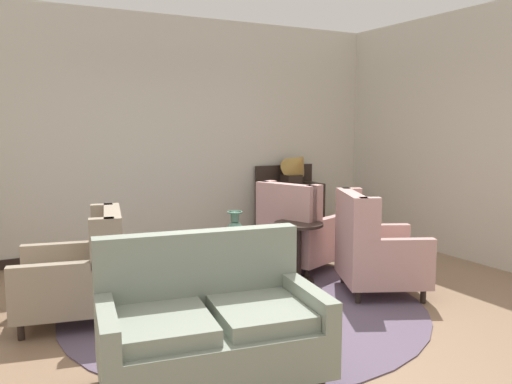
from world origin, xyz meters
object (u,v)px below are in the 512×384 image
Objects in this scene: armchair_far_left at (374,251)px; sideboard at (290,208)px; side_table at (298,247)px; coffee_table at (241,257)px; gramophone at (297,165)px; armchair_back_corner at (80,274)px; porcelain_vase at (235,231)px; settee at (210,325)px; armchair_near_sideboard at (300,234)px.

armchair_far_left is 0.97× the size of sideboard.
sideboard is at bearing 60.53° from side_table.
gramophone is (1.86, 1.92, 0.69)m from coffee_table.
side_table is (2.25, -0.02, -0.01)m from armchair_back_corner.
sideboard is at bearing 118.54° from gramophone.
porcelain_vase is at bearing -168.61° from side_table.
settee is 2.31× the size of side_table.
sideboard reaches higher than side_table.
coffee_table is at bearing 93.54° from armchair_back_corner.
gramophone reaches higher than porcelain_vase.
porcelain_vase is at bearing 67.16° from settee.
settee is 4.40m from gramophone.
armchair_back_corner is at bearing -151.32° from sideboard.
armchair_near_sideboard is 1.69m from gramophone.
sideboard is (0.54, 2.47, 0.04)m from armchair_far_left.
settee is at bearing -128.71° from sideboard.
gramophone is (1.08, 1.72, 0.72)m from side_table.
armchair_near_sideboard reaches higher than coffee_table.
gramophone reaches higher than side_table.
armchair_back_corner is 2.25m from side_table.
armchair_far_left is 1.61× the size of side_table.
settee is 2.82m from armchair_near_sideboard.
armchair_back_corner is (-2.53, -0.38, -0.03)m from armchair_near_sideboard.
armchair_near_sideboard is at bearing -121.24° from gramophone.
porcelain_vase is at bearing 95.09° from armchair_far_left.
coffee_table is 2.32× the size of porcelain_vase.
armchair_near_sideboard reaches higher than porcelain_vase.
side_table is (-0.49, 0.65, -0.04)m from armchair_far_left.
sideboard is at bearing 12.53° from armchair_far_left.
armchair_near_sideboard is at bearing 55.28° from side_table.
gramophone reaches higher than sideboard.
armchair_near_sideboard reaches higher than armchair_far_left.
porcelain_vase is 2.73m from gramophone.
armchair_back_corner is at bearing 172.20° from porcelain_vase.
sideboard reaches higher than settee.
coffee_table is 1.40× the size of gramophone.
coffee_table is 2.71m from sideboard.
side_table is 0.60× the size of sideboard.
coffee_table is 0.73× the size of sideboard.
sideboard is at bearing 130.65° from armchair_back_corner.
sideboard is (3.28, 1.80, 0.08)m from armchair_back_corner.
armchair_back_corner is 3.74m from sideboard.
sideboard reaches higher than armchair_back_corner.
gramophone is (3.33, 1.70, 0.71)m from armchair_back_corner.
coffee_table is at bearing -22.55° from porcelain_vase.
sideboard is 0.64m from gramophone.
porcelain_vase reaches higher than coffee_table.
coffee_table is at bearing -131.97° from sideboard.
sideboard is at bearing -49.61° from armchair_near_sideboard.
armchair_near_sideboard is 1.66× the size of side_table.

